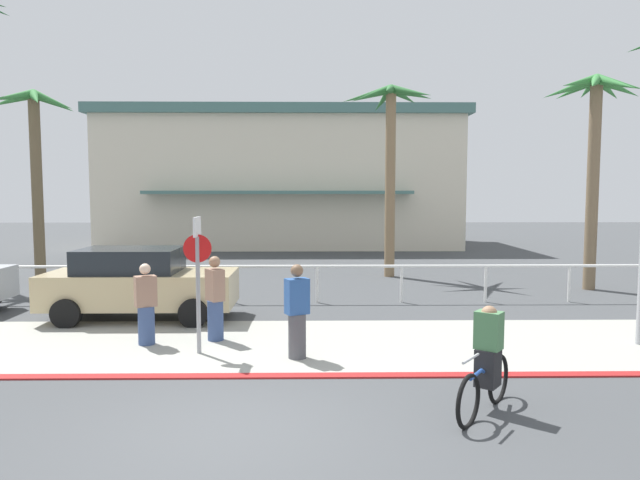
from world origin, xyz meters
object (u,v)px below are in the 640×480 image
at_px(car_tan_1, 139,283).
at_px(pedestrian_0, 297,315).
at_px(stop_sign_bike_lane, 198,265).
at_px(palm_tree_1, 35,141).
at_px(palm_tree_2, 390,131).
at_px(palm_tree_3, 595,123).
at_px(pedestrian_2, 146,308).
at_px(cyclist_blue_0, 487,362).
at_px(pedestrian_1, 215,302).

height_order(car_tan_1, pedestrian_0, pedestrian_0).
height_order(stop_sign_bike_lane, palm_tree_1, palm_tree_1).
distance_m(stop_sign_bike_lane, palm_tree_2, 11.48).
bearing_deg(palm_tree_1, palm_tree_3, -6.55).
bearing_deg(palm_tree_2, pedestrian_0, -106.60).
xyz_separation_m(palm_tree_3, pedestrian_0, (-8.87, -7.33, -4.29)).
xyz_separation_m(palm_tree_1, pedestrian_2, (6.02, -8.40, -3.96)).
distance_m(stop_sign_bike_lane, palm_tree_3, 13.23).
distance_m(palm_tree_2, car_tan_1, 10.57).
relative_size(cyclist_blue_0, pedestrian_2, 0.92).
bearing_deg(palm_tree_1, palm_tree_2, 3.66).
height_order(cyclist_blue_0, pedestrian_1, pedestrian_1).
bearing_deg(pedestrian_1, pedestrian_0, -37.31).
distance_m(stop_sign_bike_lane, pedestrian_0, 2.06).
xyz_separation_m(car_tan_1, pedestrian_1, (2.15, -2.04, -0.07)).
bearing_deg(pedestrian_1, car_tan_1, 136.40).
xyz_separation_m(cyclist_blue_0, pedestrian_2, (-5.65, 3.52, 0.05)).
height_order(car_tan_1, pedestrian_1, pedestrian_1).
relative_size(stop_sign_bike_lane, car_tan_1, 0.58).
distance_m(stop_sign_bike_lane, car_tan_1, 3.68).
relative_size(palm_tree_3, pedestrian_0, 3.80).
bearing_deg(palm_tree_3, palm_tree_1, 173.45).
bearing_deg(pedestrian_0, pedestrian_2, 161.90).
height_order(palm_tree_2, car_tan_1, palm_tree_2).
relative_size(car_tan_1, cyclist_blue_0, 2.93).
bearing_deg(pedestrian_2, palm_tree_1, 125.62).
xyz_separation_m(palm_tree_3, car_tan_1, (-12.70, -4.00, -4.23)).
xyz_separation_m(cyclist_blue_0, pedestrian_0, (-2.66, 2.54, 0.11)).
bearing_deg(pedestrian_0, palm_tree_2, 73.40).
height_order(pedestrian_1, pedestrian_2, pedestrian_1).
relative_size(stop_sign_bike_lane, pedestrian_1, 1.48).
distance_m(cyclist_blue_0, pedestrian_2, 6.65).
bearing_deg(palm_tree_1, pedestrian_2, -54.38).
bearing_deg(car_tan_1, pedestrian_2, -70.32).
height_order(palm_tree_2, pedestrian_2, palm_tree_2).
bearing_deg(stop_sign_bike_lane, palm_tree_2, 63.63).
relative_size(cyclist_blue_0, pedestrian_0, 0.87).
bearing_deg(cyclist_blue_0, palm_tree_2, 88.32).
bearing_deg(car_tan_1, cyclist_blue_0, -42.12).
xyz_separation_m(palm_tree_1, palm_tree_3, (17.88, -2.05, 0.39)).
relative_size(palm_tree_2, palm_tree_3, 1.03).
xyz_separation_m(palm_tree_1, pedestrian_0, (9.01, -9.38, -3.91)).
distance_m(cyclist_blue_0, pedestrian_1, 5.78).
bearing_deg(pedestrian_0, cyclist_blue_0, -43.71).
xyz_separation_m(stop_sign_bike_lane, pedestrian_0, (1.84, -0.34, -0.88)).
bearing_deg(pedestrian_1, palm_tree_2, 62.01).
height_order(palm_tree_3, pedestrian_1, palm_tree_3).
bearing_deg(palm_tree_2, palm_tree_1, -176.34).
distance_m(pedestrian_0, pedestrian_1, 2.12).
relative_size(stop_sign_bike_lane, palm_tree_3, 0.39).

